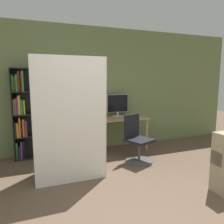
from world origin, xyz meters
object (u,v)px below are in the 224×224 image
monitor (118,105)px  office_chair (137,143)px  mattress_far (67,117)px  mattress_near (70,120)px  bookshelf (25,114)px

monitor → office_chair: size_ratio=0.56×
monitor → mattress_far: size_ratio=0.27×
monitor → mattress_near: mattress_near is taller
monitor → office_chair: (0.02, -0.93, -0.64)m
bookshelf → mattress_far: size_ratio=0.94×
office_chair → bookshelf: bookshelf is taller
mattress_near → mattress_far: (0.00, 0.30, -0.00)m
office_chair → mattress_near: size_ratio=0.47×
bookshelf → mattress_near: size_ratio=0.94×
monitor → mattress_far: 1.64m
monitor → bookshelf: bookshelf is taller
monitor → bookshelf: size_ratio=0.28×
office_chair → mattress_far: mattress_far is taller
bookshelf → mattress_far: 1.20m
mattress_near → mattress_far: size_ratio=1.00×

